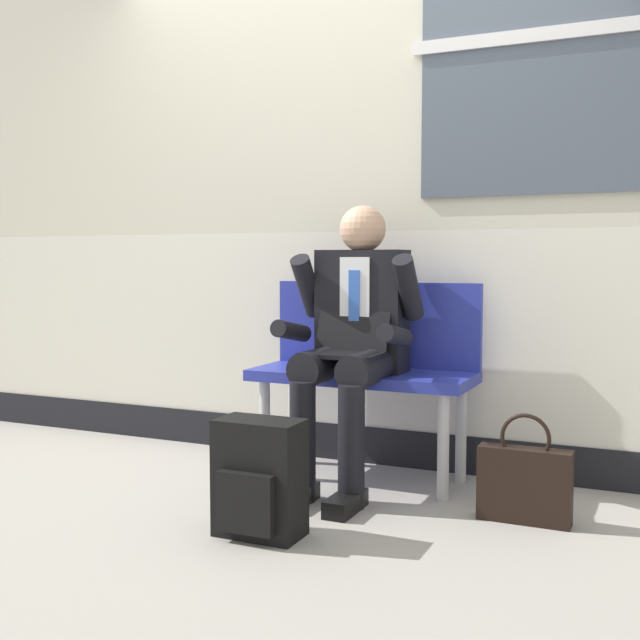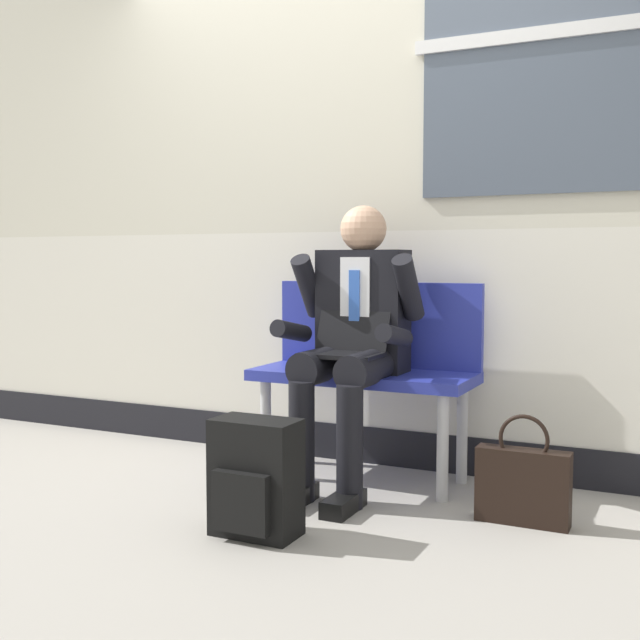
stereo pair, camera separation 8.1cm
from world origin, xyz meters
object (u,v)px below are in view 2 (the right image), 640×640
at_px(backpack, 255,479).
at_px(handbag, 523,484).
at_px(person_seated, 352,336).
at_px(bench_with_person, 369,362).

bearing_deg(backpack, handbag, 32.79).
relative_size(person_seated, backpack, 2.91).
distance_m(backpack, handbag, 1.03).
relative_size(bench_with_person, person_seated, 0.80).
bearing_deg(handbag, backpack, -147.21).
bearing_deg(handbag, person_seated, 168.43).
bearing_deg(backpack, person_seated, 83.99).
relative_size(person_seated, handbag, 2.95).
relative_size(bench_with_person, handbag, 2.37).
distance_m(person_seated, handbag, 0.96).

